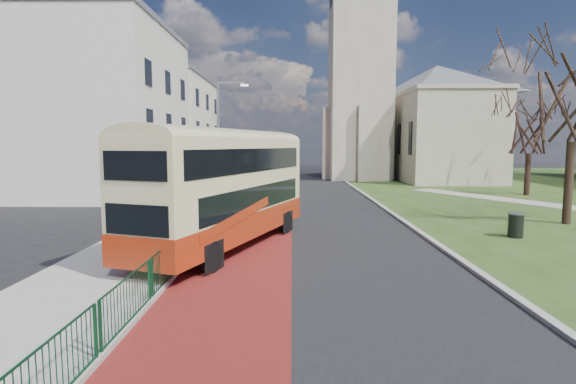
{
  "coord_description": "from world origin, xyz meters",
  "views": [
    {
      "loc": [
        0.51,
        -12.76,
        3.87
      ],
      "look_at": [
        0.35,
        5.03,
        2.0
      ],
      "focal_mm": 28.0,
      "sensor_mm": 36.0,
      "label": 1
    }
  ],
  "objects_px": {
    "bus": "(226,183)",
    "litter_bin": "(516,225)",
    "winter_tree_near": "(576,75)",
    "winter_tree_far": "(531,120)",
    "streetlamp": "(221,134)"
  },
  "relations": [
    {
      "from": "bus",
      "to": "litter_bin",
      "type": "bearing_deg",
      "value": 28.39
    },
    {
      "from": "winter_tree_near",
      "to": "winter_tree_far",
      "type": "bearing_deg",
      "value": 69.92
    },
    {
      "from": "litter_bin",
      "to": "winter_tree_far",
      "type": "bearing_deg",
      "value": 61.34
    },
    {
      "from": "bus",
      "to": "winter_tree_far",
      "type": "height_order",
      "value": "winter_tree_far"
    },
    {
      "from": "streetlamp",
      "to": "bus",
      "type": "height_order",
      "value": "streetlamp"
    },
    {
      "from": "bus",
      "to": "winter_tree_near",
      "type": "bearing_deg",
      "value": 37.32
    },
    {
      "from": "streetlamp",
      "to": "bus",
      "type": "bearing_deg",
      "value": -80.33
    },
    {
      "from": "winter_tree_near",
      "to": "streetlamp",
      "type": "bearing_deg",
      "value": 153.65
    },
    {
      "from": "winter_tree_near",
      "to": "litter_bin",
      "type": "bearing_deg",
      "value": -141.34
    },
    {
      "from": "winter_tree_near",
      "to": "litter_bin",
      "type": "distance_m",
      "value": 8.42
    },
    {
      "from": "winter_tree_far",
      "to": "litter_bin",
      "type": "bearing_deg",
      "value": -118.66
    },
    {
      "from": "bus",
      "to": "winter_tree_far",
      "type": "xyz_separation_m",
      "value": [
        20.45,
        17.79,
        3.28
      ]
    },
    {
      "from": "winter_tree_near",
      "to": "litter_bin",
      "type": "relative_size",
      "value": 9.94
    },
    {
      "from": "streetlamp",
      "to": "bus",
      "type": "relative_size",
      "value": 0.77
    },
    {
      "from": "streetlamp",
      "to": "winter_tree_near",
      "type": "relative_size",
      "value": 0.78
    }
  ]
}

